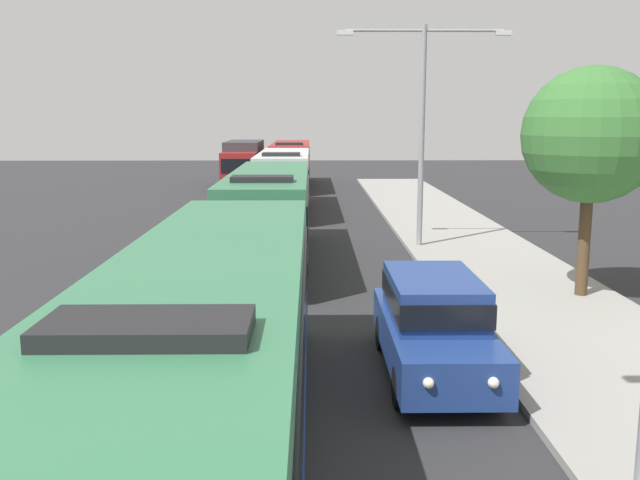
% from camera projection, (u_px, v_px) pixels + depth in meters
% --- Properties ---
extents(bus_lead, '(2.58, 12.10, 3.21)m').
position_uv_depth(bus_lead, '(212.00, 350.00, 9.66)').
color(bus_lead, '#33724C').
rests_on(bus_lead, ground_plane).
extents(bus_second_in_line, '(2.58, 11.14, 3.21)m').
position_uv_depth(bus_second_in_line, '(270.00, 213.00, 23.30)').
color(bus_second_in_line, '#33724C').
rests_on(bus_second_in_line, ground_plane).
extents(bus_middle, '(2.58, 10.65, 3.21)m').
position_uv_depth(bus_middle, '(284.00, 179.00, 35.79)').
color(bus_middle, silver).
rests_on(bus_middle, ground_plane).
extents(bus_fourth_in_line, '(2.58, 11.92, 3.21)m').
position_uv_depth(bus_fourth_in_line, '(291.00, 163.00, 48.41)').
color(bus_fourth_in_line, maroon).
rests_on(bus_fourth_in_line, ground_plane).
extents(white_suv, '(1.86, 4.99, 1.90)m').
position_uv_depth(white_suv, '(433.00, 321.00, 13.29)').
color(white_suv, navy).
rests_on(white_suv, ground_plane).
extents(box_truck_oncoming, '(2.35, 8.08, 3.15)m').
position_uv_depth(box_truck_oncoming, '(243.00, 162.00, 48.46)').
color(box_truck_oncoming, maroon).
rests_on(box_truck_oncoming, ground_plane).
extents(streetlamp_mid, '(6.17, 0.28, 7.90)m').
position_uv_depth(streetlamp_mid, '(422.00, 112.00, 25.20)').
color(streetlamp_mid, gray).
rests_on(streetlamp_mid, sidewalk).
extents(roadside_tree, '(3.55, 3.55, 6.02)m').
position_uv_depth(roadside_tree, '(591.00, 136.00, 18.06)').
color(roadside_tree, '#4C3823').
rests_on(roadside_tree, sidewalk).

